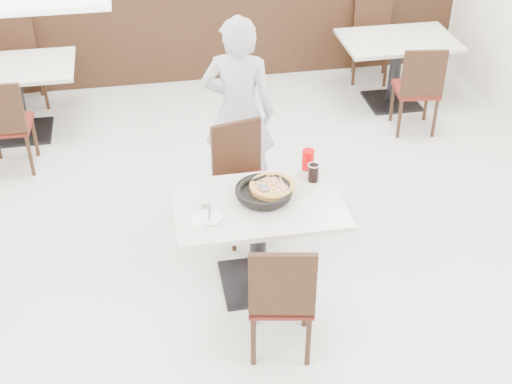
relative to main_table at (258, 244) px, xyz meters
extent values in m
plane|color=#B7B7B2|center=(0.08, 0.20, -0.38)|extent=(7.00, 7.00, 0.00)
cube|color=black|center=(0.08, 3.68, 0.18)|extent=(5.90, 0.03, 1.10)
cylinder|color=black|center=(0.11, 0.03, 0.39)|extent=(0.12, 0.12, 0.04)
cylinder|color=black|center=(0.05, 0.04, 0.42)|extent=(0.40, 0.40, 0.01)
cylinder|color=gold|center=(0.12, 0.08, 0.44)|extent=(0.33, 0.33, 0.02)
cube|color=silver|center=(0.05, 0.05, 0.47)|extent=(0.09, 0.10, 0.00)
cube|color=white|center=(-0.41, -0.12, 0.38)|extent=(0.18, 0.18, 0.00)
cylinder|color=silver|center=(-0.36, -0.13, 0.38)|extent=(0.19, 0.19, 0.01)
cube|color=silver|center=(-0.36, -0.08, 0.39)|extent=(0.04, 0.16, 0.00)
cylinder|color=black|center=(0.45, 0.21, 0.44)|extent=(0.08, 0.08, 0.13)
cylinder|color=#D20003|center=(0.45, 0.37, 0.45)|extent=(0.10, 0.10, 0.16)
imported|color=#B3B3B7|center=(0.06, 1.20, 0.47)|extent=(0.71, 0.57, 1.68)
camera|label=1|loc=(-0.75, -4.04, 3.26)|focal=50.00mm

